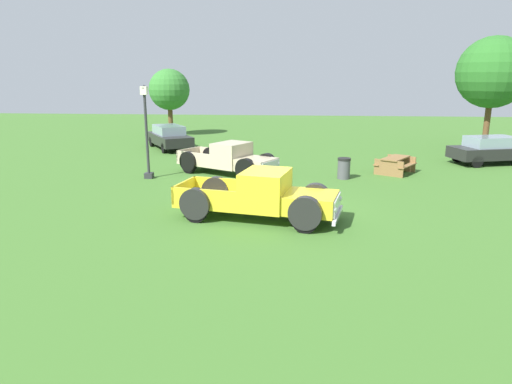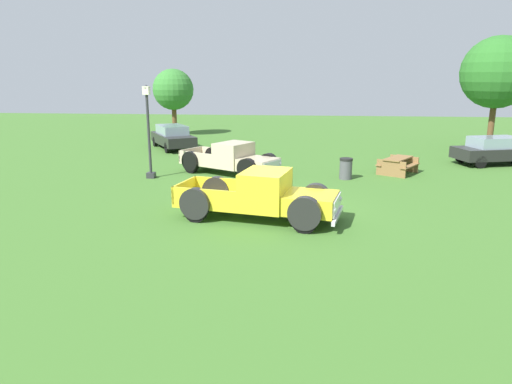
# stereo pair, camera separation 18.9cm
# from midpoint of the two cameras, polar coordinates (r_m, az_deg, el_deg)

# --- Properties ---
(ground_plane) EXTENTS (80.00, 80.00, 0.00)m
(ground_plane) POSITION_cam_midpoint_polar(r_m,az_deg,el_deg) (15.72, 2.56, -2.55)
(ground_plane) COLOR #3D6B28
(pickup_truck_foreground) EXTENTS (5.53, 2.95, 1.61)m
(pickup_truck_foreground) POSITION_cam_midpoint_polar(r_m,az_deg,el_deg) (14.71, 1.05, -0.60)
(pickup_truck_foreground) COLOR yellow
(pickup_truck_foreground) RESTS_ON ground_plane
(pickup_truck_behind_left) EXTENTS (5.21, 3.98, 1.53)m
(pickup_truck_behind_left) POSITION_cam_midpoint_polar(r_m,az_deg,el_deg) (21.50, -3.15, 4.01)
(pickup_truck_behind_left) COLOR #C6B793
(pickup_truck_behind_left) RESTS_ON ground_plane
(sedan_distant_a) EXTENTS (3.85, 4.71, 1.48)m
(sedan_distant_a) POSITION_cam_midpoint_polar(r_m,az_deg,el_deg) (29.97, -10.87, 6.76)
(sedan_distant_a) COLOR black
(sedan_distant_a) RESTS_ON ground_plane
(sedan_distant_b) EXTENTS (4.68, 2.91, 1.46)m
(sedan_distant_b) POSITION_cam_midpoint_polar(r_m,az_deg,el_deg) (27.25, 27.11, 4.72)
(sedan_distant_b) COLOR black
(sedan_distant_b) RESTS_ON ground_plane
(lamp_post_near) EXTENTS (0.36, 0.36, 4.17)m
(lamp_post_near) POSITION_cam_midpoint_polar(r_m,az_deg,el_deg) (21.19, -13.70, 7.46)
(lamp_post_near) COLOR #2D2D33
(lamp_post_near) RESTS_ON ground_plane
(picnic_table) EXTENTS (2.22, 2.31, 0.78)m
(picnic_table) POSITION_cam_midpoint_polar(r_m,az_deg,el_deg) (22.88, 16.69, 3.46)
(picnic_table) COLOR olive
(picnic_table) RESTS_ON ground_plane
(trash_can) EXTENTS (0.59, 0.59, 0.95)m
(trash_can) POSITION_cam_midpoint_polar(r_m,az_deg,el_deg) (21.11, 10.60, 2.91)
(trash_can) COLOR #4C4C51
(trash_can) RESTS_ON ground_plane
(oak_tree_east) EXTENTS (3.11, 3.11, 5.08)m
(oak_tree_east) POSITION_cam_midpoint_polar(r_m,az_deg,el_deg) (36.60, -10.87, 12.36)
(oak_tree_east) COLOR brown
(oak_tree_east) RESTS_ON ground_plane
(oak_tree_west) EXTENTS (4.31, 4.31, 6.90)m
(oak_tree_west) POSITION_cam_midpoint_polar(r_m,az_deg,el_deg) (32.14, 27.20, 13.05)
(oak_tree_west) COLOR brown
(oak_tree_west) RESTS_ON ground_plane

